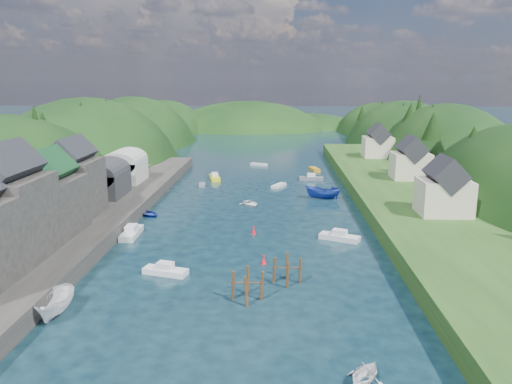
{
  "coord_description": "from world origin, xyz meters",
  "views": [
    {
      "loc": [
        3.15,
        -47.98,
        21.35
      ],
      "look_at": [
        0.0,
        28.0,
        4.0
      ],
      "focal_mm": 35.0,
      "sensor_mm": 36.0,
      "label": 1
    }
  ],
  "objects_px": {
    "piling_cluster_near": "(247,288)",
    "piling_cluster_far": "(287,273)",
    "channel_buoy_near": "(264,260)",
    "channel_buoy_far": "(254,230)"
  },
  "relations": [
    {
      "from": "channel_buoy_near",
      "to": "channel_buoy_far",
      "type": "distance_m",
      "value": 11.73
    },
    {
      "from": "piling_cluster_far",
      "to": "channel_buoy_far",
      "type": "bearing_deg",
      "value": 104.31
    },
    {
      "from": "channel_buoy_far",
      "to": "piling_cluster_near",
      "type": "bearing_deg",
      "value": -89.07
    },
    {
      "from": "piling_cluster_far",
      "to": "channel_buoy_near",
      "type": "height_order",
      "value": "piling_cluster_far"
    },
    {
      "from": "piling_cluster_near",
      "to": "piling_cluster_far",
      "type": "height_order",
      "value": "piling_cluster_near"
    },
    {
      "from": "channel_buoy_near",
      "to": "piling_cluster_near",
      "type": "bearing_deg",
      "value": -97.86
    },
    {
      "from": "channel_buoy_far",
      "to": "piling_cluster_far",
      "type": "bearing_deg",
      "value": -75.69
    },
    {
      "from": "piling_cluster_near",
      "to": "piling_cluster_far",
      "type": "relative_size",
      "value": 1.04
    },
    {
      "from": "piling_cluster_near",
      "to": "channel_buoy_near",
      "type": "distance_m",
      "value": 9.96
    },
    {
      "from": "channel_buoy_far",
      "to": "channel_buoy_near",
      "type": "bearing_deg",
      "value": -81.63
    }
  ]
}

